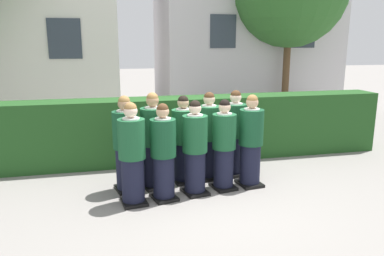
{
  "coord_description": "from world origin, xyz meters",
  "views": [
    {
      "loc": [
        -1.38,
        -5.68,
        2.46
      ],
      "look_at": [
        0.0,
        0.28,
        1.05
      ],
      "focal_mm": 35.07,
      "sensor_mm": 36.0,
      "label": 1
    }
  ],
  "objects_px": {
    "student_front_row_0": "(132,156)",
    "student_front_row_4": "(251,143)",
    "student_front_row_1": "(163,155)",
    "student_rear_row_2": "(183,141)",
    "student_front_row_2": "(195,150)",
    "student_rear_row_4": "(235,135)",
    "student_rear_row_1": "(153,143)",
    "student_rear_row_3": "(209,138)",
    "student_rear_row_0": "(126,146)",
    "student_front_row_3": "(224,147)"
  },
  "relations": [
    {
      "from": "student_rear_row_3",
      "to": "student_front_row_1",
      "type": "bearing_deg",
      "value": -141.1
    },
    {
      "from": "student_front_row_4",
      "to": "student_rear_row_2",
      "type": "xyz_separation_m",
      "value": [
        -1.1,
        0.42,
        -0.02
      ]
    },
    {
      "from": "student_front_row_0",
      "to": "student_front_row_2",
      "type": "xyz_separation_m",
      "value": [
        1.02,
        0.17,
        -0.01
      ]
    },
    {
      "from": "student_rear_row_2",
      "to": "student_front_row_4",
      "type": "bearing_deg",
      "value": -21.17
    },
    {
      "from": "student_rear_row_1",
      "to": "student_rear_row_0",
      "type": "bearing_deg",
      "value": -174.24
    },
    {
      "from": "student_front_row_2",
      "to": "student_rear_row_4",
      "type": "distance_m",
      "value": 1.19
    },
    {
      "from": "student_front_row_0",
      "to": "student_front_row_3",
      "type": "bearing_deg",
      "value": 10.04
    },
    {
      "from": "student_front_row_1",
      "to": "student_front_row_3",
      "type": "bearing_deg",
      "value": 11.52
    },
    {
      "from": "student_rear_row_4",
      "to": "student_front_row_0",
      "type": "bearing_deg",
      "value": -155.38
    },
    {
      "from": "student_front_row_1",
      "to": "student_rear_row_1",
      "type": "distance_m",
      "value": 0.54
    },
    {
      "from": "student_rear_row_0",
      "to": "student_rear_row_3",
      "type": "xyz_separation_m",
      "value": [
        1.5,
        0.28,
        -0.01
      ]
    },
    {
      "from": "student_rear_row_0",
      "to": "student_rear_row_4",
      "type": "xyz_separation_m",
      "value": [
        2.02,
        0.35,
        -0.01
      ]
    },
    {
      "from": "student_front_row_4",
      "to": "student_rear_row_3",
      "type": "relative_size",
      "value": 1.0
    },
    {
      "from": "student_rear_row_0",
      "to": "student_rear_row_3",
      "type": "relative_size",
      "value": 1.01
    },
    {
      "from": "student_front_row_3",
      "to": "student_rear_row_4",
      "type": "height_order",
      "value": "student_rear_row_4"
    },
    {
      "from": "student_front_row_0",
      "to": "student_rear_row_2",
      "type": "bearing_deg",
      "value": 37.91
    },
    {
      "from": "student_front_row_3",
      "to": "student_rear_row_0",
      "type": "distance_m",
      "value": 1.63
    },
    {
      "from": "student_front_row_0",
      "to": "student_front_row_3",
      "type": "height_order",
      "value": "student_front_row_0"
    },
    {
      "from": "student_rear_row_1",
      "to": "student_rear_row_2",
      "type": "bearing_deg",
      "value": 15.11
    },
    {
      "from": "student_front_row_0",
      "to": "student_rear_row_4",
      "type": "relative_size",
      "value": 0.99
    },
    {
      "from": "student_rear_row_0",
      "to": "student_rear_row_3",
      "type": "bearing_deg",
      "value": 10.62
    },
    {
      "from": "student_rear_row_4",
      "to": "student_rear_row_2",
      "type": "bearing_deg",
      "value": -171.04
    },
    {
      "from": "student_front_row_2",
      "to": "student_rear_row_0",
      "type": "relative_size",
      "value": 0.97
    },
    {
      "from": "student_rear_row_4",
      "to": "student_rear_row_1",
      "type": "bearing_deg",
      "value": -168.85
    },
    {
      "from": "student_front_row_2",
      "to": "student_front_row_3",
      "type": "xyz_separation_m",
      "value": [
        0.53,
        0.1,
        -0.01
      ]
    },
    {
      "from": "student_front_row_2",
      "to": "student_front_row_4",
      "type": "height_order",
      "value": "student_front_row_4"
    },
    {
      "from": "student_front_row_1",
      "to": "student_rear_row_2",
      "type": "relative_size",
      "value": 0.99
    },
    {
      "from": "student_front_row_2",
      "to": "student_front_row_1",
      "type": "bearing_deg",
      "value": -168.1
    },
    {
      "from": "student_front_row_1",
      "to": "student_front_row_4",
      "type": "relative_size",
      "value": 0.97
    },
    {
      "from": "student_front_row_0",
      "to": "student_front_row_2",
      "type": "relative_size",
      "value": 1.02
    },
    {
      "from": "student_rear_row_3",
      "to": "student_rear_row_2",
      "type": "bearing_deg",
      "value": -169.95
    },
    {
      "from": "student_front_row_1",
      "to": "student_rear_row_2",
      "type": "xyz_separation_m",
      "value": [
        0.46,
        0.68,
        0.01
      ]
    },
    {
      "from": "student_front_row_0",
      "to": "student_front_row_4",
      "type": "relative_size",
      "value": 0.99
    },
    {
      "from": "student_front_row_0",
      "to": "student_rear_row_0",
      "type": "bearing_deg",
      "value": 96.53
    },
    {
      "from": "student_front_row_0",
      "to": "student_rear_row_3",
      "type": "height_order",
      "value": "student_rear_row_3"
    },
    {
      "from": "student_rear_row_1",
      "to": "student_rear_row_4",
      "type": "distance_m",
      "value": 1.59
    },
    {
      "from": "student_front_row_0",
      "to": "student_rear_row_1",
      "type": "bearing_deg",
      "value": 55.85
    },
    {
      "from": "student_front_row_1",
      "to": "student_rear_row_2",
      "type": "bearing_deg",
      "value": 55.87
    },
    {
      "from": "student_rear_row_2",
      "to": "student_rear_row_4",
      "type": "bearing_deg",
      "value": 8.96
    },
    {
      "from": "student_front_row_1",
      "to": "student_front_row_2",
      "type": "distance_m",
      "value": 0.55
    },
    {
      "from": "student_front_row_3",
      "to": "student_rear_row_0",
      "type": "height_order",
      "value": "student_rear_row_0"
    },
    {
      "from": "student_rear_row_1",
      "to": "student_rear_row_3",
      "type": "bearing_deg",
      "value": 12.75
    },
    {
      "from": "student_front_row_2",
      "to": "student_front_row_4",
      "type": "bearing_deg",
      "value": 7.98
    },
    {
      "from": "student_front_row_1",
      "to": "student_front_row_3",
      "type": "relative_size",
      "value": 1.01
    },
    {
      "from": "student_front_row_1",
      "to": "student_front_row_3",
      "type": "height_order",
      "value": "student_front_row_1"
    },
    {
      "from": "student_front_row_4",
      "to": "student_rear_row_2",
      "type": "distance_m",
      "value": 1.18
    },
    {
      "from": "student_front_row_0",
      "to": "student_rear_row_1",
      "type": "relative_size",
      "value": 0.96
    },
    {
      "from": "student_front_row_1",
      "to": "student_rear_row_4",
      "type": "xyz_separation_m",
      "value": [
        1.47,
        0.84,
        0.03
      ]
    },
    {
      "from": "student_front_row_0",
      "to": "student_front_row_1",
      "type": "distance_m",
      "value": 0.49
    },
    {
      "from": "student_front_row_2",
      "to": "student_rear_row_0",
      "type": "distance_m",
      "value": 1.15
    }
  ]
}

